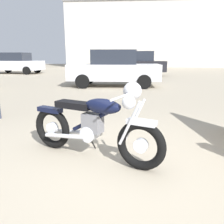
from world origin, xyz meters
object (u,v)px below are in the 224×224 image
at_px(vintage_motorcycle, 96,124).
at_px(white_estate_far, 114,68).
at_px(silver_sedan_mid, 131,63).
at_px(dark_sedan_left, 16,63).

bearing_deg(vintage_motorcycle, white_estate_far, 115.52).
distance_m(silver_sedan_mid, white_estate_far, 6.01).
xyz_separation_m(vintage_motorcycle, dark_sedan_left, (-7.30, 15.58, 0.34)).
bearing_deg(silver_sedan_mid, vintage_motorcycle, -90.50).
relative_size(silver_sedan_mid, dark_sedan_left, 1.10).
relative_size(silver_sedan_mid, white_estate_far, 1.13).
xyz_separation_m(silver_sedan_mid, dark_sedan_left, (-9.20, 2.16, -0.10)).
bearing_deg(silver_sedan_mid, dark_sedan_left, 174.37).
height_order(white_estate_far, dark_sedan_left, same).
bearing_deg(white_estate_far, silver_sedan_mid, -99.03).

